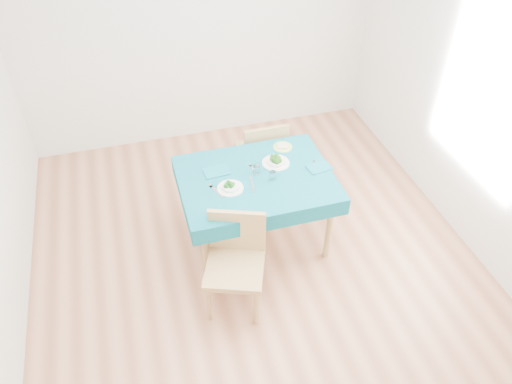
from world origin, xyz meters
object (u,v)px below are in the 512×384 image
object	(u,v)px
chair_far	(260,141)
bowl_far	(276,160)
side_plate	(283,147)
chair_near	(234,256)
bowl_near	(230,186)
table	(256,209)

from	to	relation	value
chair_far	bowl_far	size ratio (longest dim) A/B	4.52
chair_far	side_plate	xyz separation A→B (m)	(0.09, -0.43, 0.20)
chair_near	bowl_near	bearing A→B (deg)	99.41
chair_far	side_plate	size ratio (longest dim) A/B	6.18
table	bowl_near	world-z (taller)	bowl_near
chair_far	bowl_far	world-z (taller)	chair_far
chair_far	bowl_near	world-z (taller)	chair_far
chair_far	bowl_far	xyz separation A→B (m)	(-0.05, -0.65, 0.23)
bowl_far	bowl_near	bearing A→B (deg)	-154.36
bowl_far	chair_far	bearing A→B (deg)	85.62
table	chair_near	size ratio (longest dim) A/B	1.16
table	bowl_near	xyz separation A→B (m)	(-0.25, -0.09, 0.41)
bowl_near	chair_near	bearing A→B (deg)	-101.71
table	side_plate	distance (m)	0.64
bowl_near	side_plate	world-z (taller)	bowl_near
chair_near	bowl_near	world-z (taller)	chair_near
bowl_near	bowl_far	bearing A→B (deg)	25.64
chair_far	bowl_far	distance (m)	0.69
chair_near	chair_far	distance (m)	1.60
side_plate	table	bearing A→B (deg)	-135.27
chair_near	side_plate	bearing A→B (deg)	75.65
bowl_near	side_plate	size ratio (longest dim) A/B	1.24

